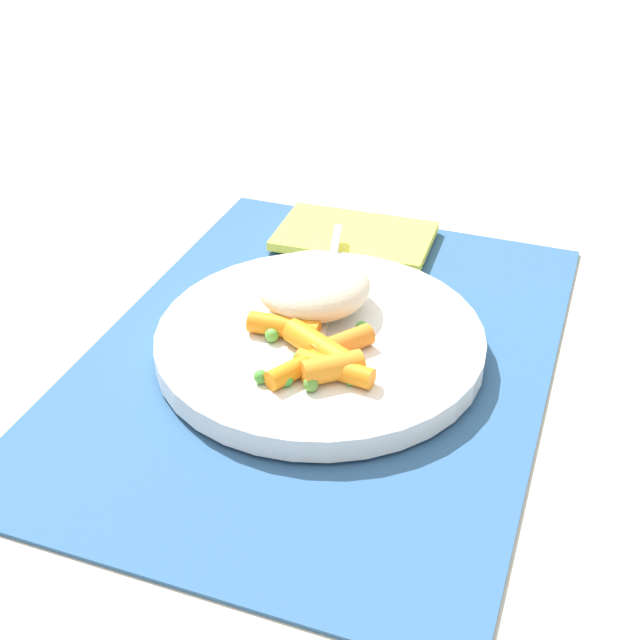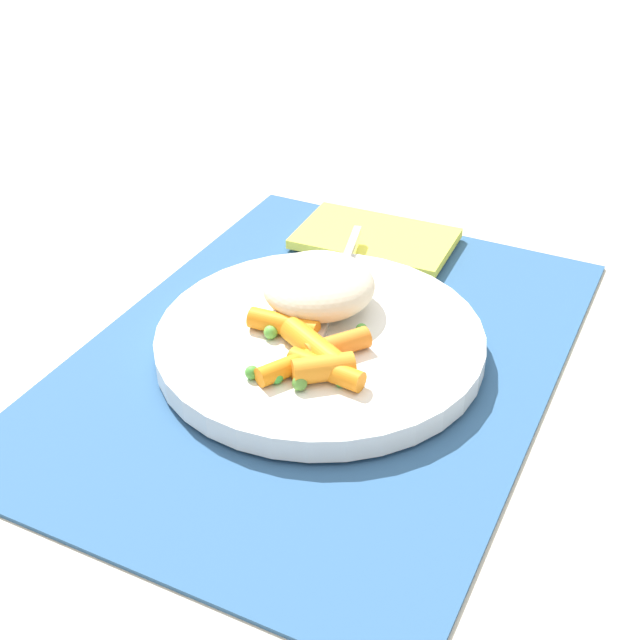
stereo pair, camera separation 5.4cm
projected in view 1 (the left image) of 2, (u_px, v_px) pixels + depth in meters
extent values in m
plane|color=beige|center=(320.00, 358.00, 0.62)|extent=(2.40, 2.40, 0.00)
cube|color=#2D5684|center=(320.00, 355.00, 0.62)|extent=(0.44, 0.32, 0.01)
cylinder|color=white|center=(320.00, 342.00, 0.61)|extent=(0.23, 0.23, 0.02)
ellipsoid|color=beige|center=(314.00, 286.00, 0.63)|extent=(0.08, 0.08, 0.04)
cylinder|color=orange|center=(335.00, 369.00, 0.56)|extent=(0.02, 0.05, 0.01)
cylinder|color=orange|center=(319.00, 347.00, 0.58)|extent=(0.04, 0.06, 0.02)
cylinder|color=orange|center=(332.00, 368.00, 0.56)|extent=(0.04, 0.04, 0.02)
cylinder|color=orange|center=(341.00, 344.00, 0.58)|extent=(0.05, 0.04, 0.02)
cylinder|color=orange|center=(284.00, 327.00, 0.60)|extent=(0.02, 0.05, 0.02)
cylinder|color=orange|center=(303.00, 365.00, 0.56)|extent=(0.05, 0.04, 0.01)
sphere|color=green|center=(362.00, 327.00, 0.61)|extent=(0.01, 0.01, 0.01)
sphere|color=green|center=(302.00, 368.00, 0.57)|extent=(0.01, 0.01, 0.01)
sphere|color=green|center=(351.00, 379.00, 0.56)|extent=(0.01, 0.01, 0.01)
sphere|color=#538D36|center=(311.00, 384.00, 0.55)|extent=(0.01, 0.01, 0.01)
sphere|color=#439033|center=(261.00, 377.00, 0.56)|extent=(0.01, 0.01, 0.01)
sphere|color=green|center=(289.00, 380.00, 0.55)|extent=(0.01, 0.01, 0.01)
sphere|color=green|center=(301.00, 359.00, 0.57)|extent=(0.01, 0.01, 0.01)
sphere|color=#5BA93E|center=(272.00, 335.00, 0.60)|extent=(0.01, 0.01, 0.01)
cube|color=beige|center=(318.00, 339.00, 0.60)|extent=(0.05, 0.03, 0.01)
cube|color=beige|center=(331.00, 270.00, 0.67)|extent=(0.14, 0.04, 0.01)
cube|color=#EAE54C|center=(355.00, 236.00, 0.75)|extent=(0.09, 0.14, 0.01)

